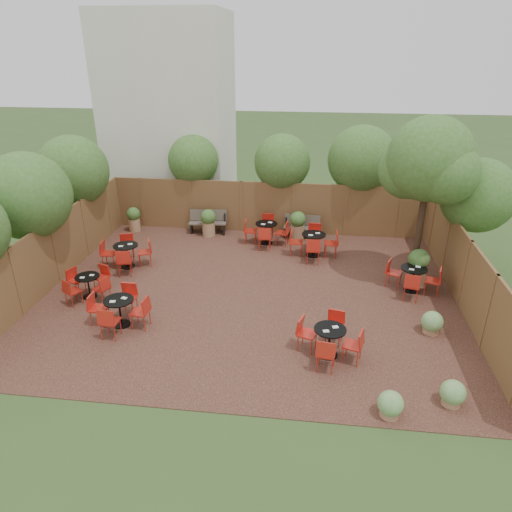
# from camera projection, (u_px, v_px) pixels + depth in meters

# --- Properties ---
(ground) EXTENTS (80.00, 80.00, 0.00)m
(ground) POSITION_uv_depth(u_px,v_px,m) (250.00, 293.00, 13.94)
(ground) COLOR #354F23
(ground) RESTS_ON ground
(courtyard_paving) EXTENTS (12.00, 10.00, 0.02)m
(courtyard_paving) POSITION_uv_depth(u_px,v_px,m) (250.00, 293.00, 13.93)
(courtyard_paving) COLOR #351B15
(courtyard_paving) RESTS_ON ground
(fence_back) EXTENTS (12.00, 0.08, 2.00)m
(fence_back) POSITION_uv_depth(u_px,v_px,m) (267.00, 208.00, 18.03)
(fence_back) COLOR brown
(fence_back) RESTS_ON ground
(fence_left) EXTENTS (0.08, 10.00, 2.00)m
(fence_left) POSITION_uv_depth(u_px,v_px,m) (54.00, 252.00, 14.19)
(fence_left) COLOR brown
(fence_left) RESTS_ON ground
(fence_right) EXTENTS (0.08, 10.00, 2.00)m
(fence_right) POSITION_uv_depth(u_px,v_px,m) (465.00, 274.00, 12.85)
(fence_right) COLOR brown
(fence_right) RESTS_ON ground
(neighbour_building) EXTENTS (5.00, 4.00, 8.00)m
(neighbour_building) POSITION_uv_depth(u_px,v_px,m) (170.00, 114.00, 19.99)
(neighbour_building) COLOR silver
(neighbour_building) RESTS_ON ground
(overhang_foliage) EXTENTS (15.54, 10.67, 2.58)m
(overhang_foliage) POSITION_uv_depth(u_px,v_px,m) (206.00, 178.00, 15.50)
(overhang_foliage) COLOR #325B1D
(overhang_foliage) RESTS_ON ground
(courtyard_tree) EXTENTS (2.65, 2.55, 5.01)m
(courtyard_tree) POSITION_uv_depth(u_px,v_px,m) (429.00, 165.00, 13.28)
(courtyard_tree) COLOR black
(courtyard_tree) RESTS_ON courtyard_paving
(park_bench_left) EXTENTS (1.47, 0.61, 0.88)m
(park_bench_left) POSITION_uv_depth(u_px,v_px,m) (208.00, 221.00, 18.16)
(park_bench_left) COLOR brown
(park_bench_left) RESTS_ON courtyard_paving
(park_bench_right) EXTENTS (1.38, 0.54, 0.84)m
(park_bench_right) POSITION_uv_depth(u_px,v_px,m) (302.00, 226.00, 17.76)
(park_bench_right) COLOR brown
(park_bench_right) RESTS_ON courtyard_paving
(bistro_tables) EXTENTS (10.90, 8.20, 0.93)m
(bistro_tables) POSITION_uv_depth(u_px,v_px,m) (243.00, 269.00, 14.34)
(bistro_tables) COLOR black
(bistro_tables) RESTS_ON courtyard_paving
(planters) EXTENTS (10.76, 3.85, 1.16)m
(planters) POSITION_uv_depth(u_px,v_px,m) (275.00, 234.00, 16.62)
(planters) COLOR #996F4C
(planters) RESTS_ON courtyard_paving
(low_shrubs) EXTENTS (1.99, 3.68, 0.59)m
(low_shrubs) POSITION_uv_depth(u_px,v_px,m) (426.00, 367.00, 10.32)
(low_shrubs) COLOR #996F4C
(low_shrubs) RESTS_ON courtyard_paving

